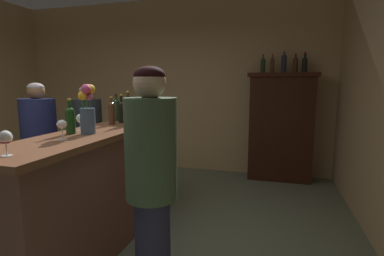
% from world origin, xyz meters
% --- Properties ---
extents(floor, '(7.51, 7.51, 0.00)m').
position_xyz_m(floor, '(0.00, 0.00, 0.00)').
color(floor, '#677058').
rests_on(floor, ground).
extents(wall_back, '(5.69, 0.12, 2.95)m').
position_xyz_m(wall_back, '(0.00, 2.95, 1.47)').
color(wall_back, tan).
rests_on(wall_back, ground).
extents(bar_counter, '(0.59, 2.38, 1.08)m').
position_xyz_m(bar_counter, '(0.32, 0.31, 0.54)').
color(bar_counter, brown).
rests_on(bar_counter, ground).
extents(display_cabinet, '(1.03, 0.37, 1.67)m').
position_xyz_m(display_cabinet, '(1.96, 2.67, 0.87)').
color(display_cabinet, '#35170D').
rests_on(display_cabinet, ground).
extents(wine_bottle_chardonnay, '(0.07, 0.07, 0.33)m').
position_xyz_m(wine_bottle_chardonnay, '(0.44, 1.20, 1.23)').
color(wine_bottle_chardonnay, '#1B381A').
rests_on(wine_bottle_chardonnay, bar_counter).
extents(wine_bottle_malbec, '(0.07, 0.07, 0.31)m').
position_xyz_m(wine_bottle_malbec, '(0.12, 0.94, 1.22)').
color(wine_bottle_malbec, '#20371F').
rests_on(wine_bottle_malbec, bar_counter).
extents(wine_bottle_rose, '(0.07, 0.07, 0.31)m').
position_xyz_m(wine_bottle_rose, '(0.26, 0.82, 1.21)').
color(wine_bottle_rose, black).
rests_on(wine_bottle_rose, bar_counter).
extents(wine_bottle_syrah, '(0.08, 0.08, 0.30)m').
position_xyz_m(wine_bottle_syrah, '(0.21, 0.05, 1.21)').
color(wine_bottle_syrah, '#1A3F17').
rests_on(wine_bottle_syrah, bar_counter).
extents(wine_bottle_merlot, '(0.08, 0.08, 0.35)m').
position_xyz_m(wine_bottle_merlot, '(0.42, 0.68, 1.23)').
color(wine_bottle_merlot, '#402C19').
rests_on(wine_bottle_merlot, bar_counter).
extents(wine_bottle_riesling, '(0.06, 0.06, 0.29)m').
position_xyz_m(wine_bottle_riesling, '(0.23, 0.66, 1.21)').
color(wine_bottle_riesling, '#4E2A19').
rests_on(wine_bottle_riesling, bar_counter).
extents(wine_glass_front, '(0.07, 0.07, 0.15)m').
position_xyz_m(wine_glass_front, '(0.37, -0.71, 1.18)').
color(wine_glass_front, white).
rests_on(wine_glass_front, bar_counter).
extents(wine_glass_mid, '(0.07, 0.07, 0.15)m').
position_xyz_m(wine_glass_mid, '(0.33, -0.19, 1.19)').
color(wine_glass_mid, white).
rests_on(wine_glass_mid, bar_counter).
extents(wine_glass_rear, '(0.07, 0.07, 0.15)m').
position_xyz_m(wine_glass_rear, '(0.19, 0.21, 1.19)').
color(wine_glass_rear, white).
rests_on(wine_glass_rear, bar_counter).
extents(wine_glass_spare, '(0.06, 0.06, 0.15)m').
position_xyz_m(wine_glass_spare, '(0.48, 0.84, 1.19)').
color(wine_glass_spare, white).
rests_on(wine_glass_spare, bar_counter).
extents(flower_arrangement, '(0.14, 0.16, 0.42)m').
position_xyz_m(flower_arrangement, '(0.35, 0.10, 1.30)').
color(flower_arrangement, '#405670').
rests_on(flower_arrangement, bar_counter).
extents(cheese_plate, '(0.17, 0.17, 0.01)m').
position_xyz_m(cheese_plate, '(0.19, 1.10, 1.09)').
color(cheese_plate, white).
rests_on(cheese_plate, bar_counter).
extents(display_bottle_left, '(0.07, 0.07, 0.30)m').
position_xyz_m(display_bottle_left, '(1.66, 2.67, 1.80)').
color(display_bottle_left, '#1F351D').
rests_on(display_bottle_left, display_cabinet).
extents(display_bottle_midleft, '(0.06, 0.06, 0.28)m').
position_xyz_m(display_bottle_midleft, '(1.80, 2.67, 1.80)').
color(display_bottle_midleft, '#4A3019').
rests_on(display_bottle_midleft, display_cabinet).
extents(display_bottle_center, '(0.08, 0.08, 0.32)m').
position_xyz_m(display_bottle_center, '(1.97, 2.67, 1.82)').
color(display_bottle_center, '#252637').
rests_on(display_bottle_center, display_cabinet).
extents(display_bottle_midright, '(0.07, 0.07, 0.30)m').
position_xyz_m(display_bottle_midright, '(2.13, 2.67, 1.80)').
color(display_bottle_midright, '#472A16').
rests_on(display_bottle_midright, display_cabinet).
extents(display_bottle_right, '(0.08, 0.08, 0.30)m').
position_xyz_m(display_bottle_right, '(2.26, 2.67, 1.80)').
color(display_bottle_right, black).
rests_on(display_bottle_right, display_cabinet).
extents(patron_redhead, '(0.40, 0.40, 1.51)m').
position_xyz_m(patron_redhead, '(-0.82, 0.78, 0.82)').
color(patron_redhead, maroon).
rests_on(patron_redhead, ground).
extents(patron_near_entrance, '(0.37, 0.37, 1.47)m').
position_xyz_m(patron_near_entrance, '(-0.51, 1.28, 0.80)').
color(patron_near_entrance, gray).
rests_on(patron_near_entrance, ground).
extents(bartender, '(0.32, 0.32, 1.60)m').
position_xyz_m(bartender, '(1.14, -0.40, 0.89)').
color(bartender, '#2D2D4D').
rests_on(bartender, ground).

